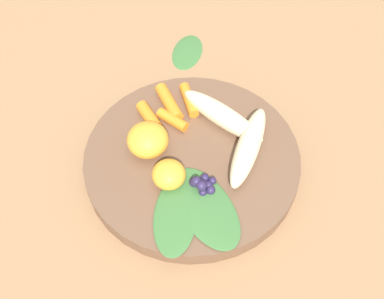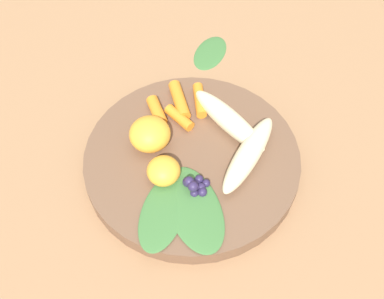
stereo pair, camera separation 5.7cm
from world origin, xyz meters
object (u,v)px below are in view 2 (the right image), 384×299
bowl (192,159)px  banana_peeled_left (229,120)px  orange_segment_near (164,171)px  kale_leaf_stray (210,52)px  banana_peeled_right (249,154)px

bowl → banana_peeled_left: 0.07m
bowl → orange_segment_near: 0.06m
bowl → kale_leaf_stray: size_ratio=3.27×
banana_peeled_left → orange_segment_near: size_ratio=3.18×
bowl → banana_peeled_left: banana_peeled_left is taller
orange_segment_near → banana_peeled_right: bearing=92.3°
banana_peeled_right → orange_segment_near: size_ratio=3.18×
banana_peeled_right → kale_leaf_stray: 0.24m
banana_peeled_left → kale_leaf_stray: bearing=-33.2°
bowl → banana_peeled_right: (0.02, 0.07, 0.03)m
banana_peeled_left → orange_segment_near: bearing=95.0°
bowl → kale_leaf_stray: 0.23m
bowl → orange_segment_near: size_ratio=6.75×
banana_peeled_left → kale_leaf_stray: banana_peeled_left is taller
bowl → banana_peeled_left: (-0.04, 0.06, 0.03)m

